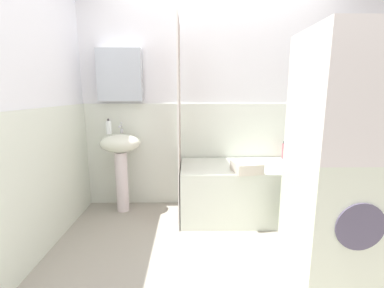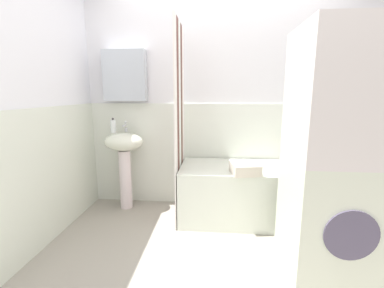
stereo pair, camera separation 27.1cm
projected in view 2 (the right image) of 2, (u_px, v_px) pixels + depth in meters
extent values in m
cube|color=#9F998C|center=(223.00, 272.00, 2.00)|extent=(4.80, 5.60, 0.04)
cube|color=white|center=(222.00, 104.00, 3.02)|extent=(3.60, 0.05, 2.40)
cube|color=silver|center=(221.00, 155.00, 3.10)|extent=(3.60, 0.02, 1.20)
cube|color=silver|center=(125.00, 76.00, 2.96)|extent=(0.48, 0.12, 0.56)
cube|color=white|center=(39.00, 107.00, 2.25)|extent=(0.05, 1.81, 2.40)
cube|color=silver|center=(50.00, 175.00, 2.36)|extent=(0.02, 1.81, 1.20)
cylinder|color=silver|center=(126.00, 179.00, 3.04)|extent=(0.14, 0.14, 0.68)
ellipsoid|color=silver|center=(124.00, 142.00, 2.95)|extent=(0.44, 0.34, 0.20)
cylinder|color=silver|center=(126.00, 130.00, 3.03)|extent=(0.03, 0.03, 0.05)
cylinder|color=silver|center=(124.00, 125.00, 2.97)|extent=(0.02, 0.10, 0.02)
sphere|color=silver|center=(126.00, 122.00, 3.01)|extent=(0.03, 0.03, 0.03)
cylinder|color=white|center=(113.00, 126.00, 2.95)|extent=(0.06, 0.06, 0.14)
sphere|color=#2E272E|center=(113.00, 119.00, 2.93)|extent=(0.02, 0.02, 0.02)
cube|color=silver|center=(251.00, 193.00, 2.78)|extent=(1.49, 0.68, 0.57)
cube|color=white|center=(176.00, 128.00, 2.44)|extent=(0.01, 0.14, 2.00)
cube|color=brown|center=(178.00, 126.00, 2.58)|extent=(0.01, 0.14, 2.00)
cube|color=white|center=(180.00, 125.00, 2.71)|extent=(0.01, 0.14, 2.00)
cube|color=brown|center=(181.00, 123.00, 2.84)|extent=(0.01, 0.14, 2.00)
cube|color=white|center=(183.00, 122.00, 2.97)|extent=(0.01, 0.14, 2.00)
cylinder|color=orange|center=(308.00, 155.00, 2.92)|extent=(0.05, 0.05, 0.15)
cylinder|color=black|center=(309.00, 147.00, 2.90)|extent=(0.04, 0.04, 0.02)
cylinder|color=white|center=(300.00, 154.00, 2.93)|extent=(0.04, 0.04, 0.16)
cylinder|color=#1E222A|center=(300.00, 146.00, 2.91)|extent=(0.03, 0.03, 0.02)
cylinder|color=#C75365|center=(289.00, 154.00, 2.92)|extent=(0.04, 0.04, 0.19)
cylinder|color=#1B2728|center=(290.00, 144.00, 2.90)|extent=(0.03, 0.03, 0.02)
cube|color=beige|center=(245.00, 168.00, 2.49)|extent=(0.29, 0.30, 0.10)
cube|color=silver|center=(328.00, 218.00, 1.90)|extent=(0.59, 0.62, 0.87)
cube|color=silver|center=(342.00, 94.00, 1.73)|extent=(0.59, 0.62, 0.87)
cylinder|color=#524C63|center=(351.00, 236.00, 1.58)|extent=(0.32, 0.01, 0.32)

